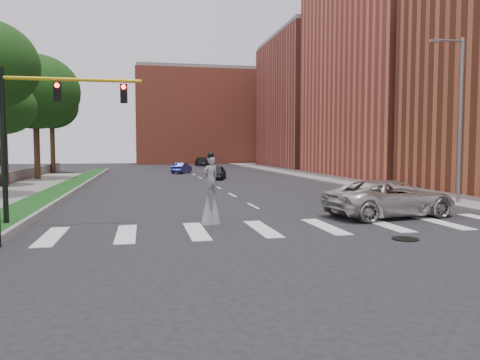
# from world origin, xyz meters

# --- Properties ---
(ground_plane) EXTENTS (160.00, 160.00, 0.00)m
(ground_plane) POSITION_xyz_m (0.00, 0.00, 0.00)
(ground_plane) COLOR black
(ground_plane) RESTS_ON ground
(grass_median) EXTENTS (2.00, 60.00, 0.25)m
(grass_median) POSITION_xyz_m (-11.50, 20.00, 0.12)
(grass_median) COLOR #113D13
(grass_median) RESTS_ON ground
(median_curb) EXTENTS (0.20, 60.00, 0.28)m
(median_curb) POSITION_xyz_m (-10.45, 20.00, 0.14)
(median_curb) COLOR gray
(median_curb) RESTS_ON ground
(sidewalk_right) EXTENTS (5.00, 90.00, 0.18)m
(sidewalk_right) POSITION_xyz_m (12.50, 25.00, 0.09)
(sidewalk_right) COLOR slate
(sidewalk_right) RESTS_ON ground
(manhole) EXTENTS (0.90, 0.90, 0.04)m
(manhole) POSITION_xyz_m (3.00, -2.00, 0.02)
(manhole) COLOR black
(manhole) RESTS_ON ground
(building_mid) EXTENTS (16.00, 22.00, 24.00)m
(building_mid) POSITION_xyz_m (22.00, 30.00, 12.00)
(building_mid) COLOR #C9593F
(building_mid) RESTS_ON ground
(building_far) EXTENTS (16.00, 22.00, 20.00)m
(building_far) POSITION_xyz_m (22.00, 54.00, 10.00)
(building_far) COLOR #9A4739
(building_far) RESTS_ON ground
(building_backdrop) EXTENTS (26.00, 14.00, 18.00)m
(building_backdrop) POSITION_xyz_m (6.00, 78.00, 9.00)
(building_backdrop) COLOR #C9593F
(building_backdrop) RESTS_ON ground
(streetlight) EXTENTS (2.05, 0.20, 9.00)m
(streetlight) POSITION_xyz_m (10.90, 6.00, 4.90)
(streetlight) COLOR slate
(streetlight) RESTS_ON ground
(traffic_signal) EXTENTS (5.30, 0.23, 6.20)m
(traffic_signal) POSITION_xyz_m (-9.78, 3.00, 4.15)
(traffic_signal) COLOR black
(traffic_signal) RESTS_ON ground
(stilt_performer) EXTENTS (0.82, 0.63, 2.97)m
(stilt_performer) POSITION_xyz_m (-3.09, 2.56, 1.18)
(stilt_performer) COLOR #352415
(stilt_performer) RESTS_ON ground
(suv_crossing) EXTENTS (6.46, 3.78, 1.69)m
(suv_crossing) POSITION_xyz_m (5.25, 3.00, 0.84)
(suv_crossing) COLOR #BAB8B0
(suv_crossing) RESTS_ON ground
(car_near) EXTENTS (2.66, 4.33, 1.38)m
(car_near) POSITION_xyz_m (1.33, 29.19, 0.69)
(car_near) COLOR black
(car_near) RESTS_ON ground
(car_mid) EXTENTS (2.88, 4.15, 1.30)m
(car_mid) POSITION_xyz_m (-1.21, 40.69, 0.65)
(car_mid) COLOR navy
(car_mid) RESTS_ON ground
(car_far) EXTENTS (2.29, 5.13, 1.46)m
(car_far) POSITION_xyz_m (4.08, 62.81, 0.73)
(car_far) COLOR black
(car_far) RESTS_ON ground
(tree_3) EXTENTS (5.02, 5.02, 8.43)m
(tree_3) POSITION_xyz_m (-16.35, 22.93, 6.24)
(tree_3) COLOR #352415
(tree_3) RESTS_ON ground
(tree_4) EXTENTS (8.18, 8.18, 11.82)m
(tree_4) POSITION_xyz_m (-15.54, 30.58, 8.32)
(tree_4) COLOR #352415
(tree_4) RESTS_ON ground
(tree_5) EXTENTS (6.29, 6.29, 10.76)m
(tree_5) POSITION_xyz_m (-16.46, 43.61, 8.04)
(tree_5) COLOR #352415
(tree_5) RESTS_ON ground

